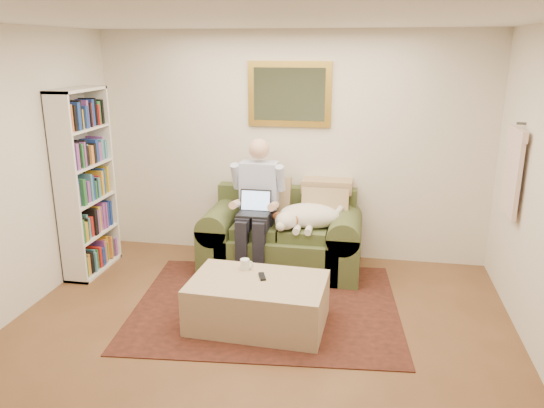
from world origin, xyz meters
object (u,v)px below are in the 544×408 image
(sofa, at_px, (282,243))
(bookshelf, at_px, (85,183))
(laptop, at_px, (255,208))
(ottoman, at_px, (258,303))
(coffee_mug, at_px, (245,264))
(seated_man, at_px, (256,209))
(sleeping_dog, at_px, (309,216))

(sofa, distance_m, bookshelf, 2.23)
(laptop, distance_m, ottoman, 1.24)
(coffee_mug, bearing_deg, laptop, 96.22)
(seated_man, height_order, sleeping_dog, seated_man)
(seated_man, relative_size, bookshelf, 0.73)
(sofa, bearing_deg, coffee_mug, -98.72)
(seated_man, relative_size, laptop, 4.33)
(laptop, bearing_deg, bookshelf, -173.72)
(coffee_mug, height_order, bookshelf, bookshelf)
(seated_man, relative_size, ottoman, 1.23)
(sofa, relative_size, laptop, 5.15)
(ottoman, bearing_deg, sleeping_dog, 75.69)
(sleeping_dog, relative_size, coffee_mug, 7.16)
(coffee_mug, bearing_deg, bookshelf, 160.91)
(ottoman, distance_m, coffee_mug, 0.38)
(sleeping_dog, height_order, coffee_mug, sleeping_dog)
(coffee_mug, bearing_deg, sofa, 81.28)
(laptop, height_order, ottoman, laptop)
(laptop, height_order, coffee_mug, laptop)
(laptop, xyz_separation_m, ottoman, (0.26, -1.08, -0.55))
(ottoman, xyz_separation_m, coffee_mug, (-0.17, 0.22, 0.27))
(sofa, relative_size, coffee_mug, 17.38)
(sleeping_dog, bearing_deg, ottoman, -104.31)
(ottoman, bearing_deg, laptop, 103.68)
(laptop, bearing_deg, coffee_mug, -83.78)
(sofa, xyz_separation_m, ottoman, (0.00, -1.30, -0.08))
(sleeping_dog, distance_m, coffee_mug, 1.12)
(coffee_mug, relative_size, bookshelf, 0.05)
(sofa, height_order, laptop, laptop)
(ottoman, distance_m, bookshelf, 2.39)
(laptop, bearing_deg, ottoman, -76.32)
(seated_man, bearing_deg, coffee_mug, -84.23)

